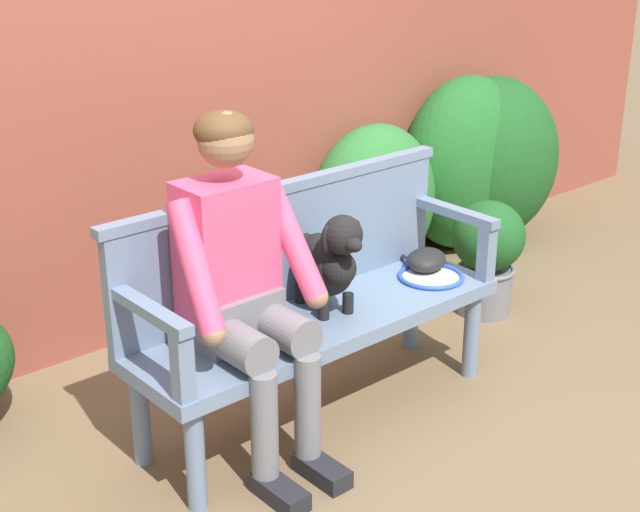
{
  "coord_description": "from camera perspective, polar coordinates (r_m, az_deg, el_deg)",
  "views": [
    {
      "loc": [
        -2.15,
        -2.48,
        2.02
      ],
      "look_at": [
        0.0,
        0.0,
        0.71
      ],
      "focal_mm": 51.19,
      "sensor_mm": 36.0,
      "label": 1
    }
  ],
  "objects": [
    {
      "name": "tennis_racket",
      "position": [
        4.02,
        6.74,
        -1.12
      ],
      "size": [
        0.35,
        0.58,
        0.03
      ],
      "color": "blue",
      "rests_on": "garden_bench"
    },
    {
      "name": "dog_on_bench",
      "position": [
        3.58,
        0.56,
        -0.28
      ],
      "size": [
        0.26,
        0.44,
        0.43
      ],
      "color": "black",
      "rests_on": "garden_bench"
    },
    {
      "name": "bench_armrest_right_end",
      "position": [
        4.02,
        9.16,
        1.67
      ],
      "size": [
        0.06,
        0.49,
        0.28
      ],
      "color": "slate",
      "rests_on": "garden_bench"
    },
    {
      "name": "garden_bench",
      "position": [
        3.66,
        0.0,
        -4.55
      ],
      "size": [
        1.62,
        0.49,
        0.46
      ],
      "color": "slate",
      "rests_on": "ground"
    },
    {
      "name": "person_seated",
      "position": [
        3.3,
        -4.99,
        -1.36
      ],
      "size": [
        0.56,
        0.64,
        1.33
      ],
      "color": "black",
      "rests_on": "ground"
    },
    {
      "name": "baseball_glove",
      "position": [
        4.07,
        6.67,
        -0.24
      ],
      "size": [
        0.27,
        0.25,
        0.09
      ],
      "primitive_type": "ellipsoid",
      "rotation": [
        0.0,
        0.0,
        0.49
      ],
      "color": "black",
      "rests_on": "garden_bench"
    },
    {
      "name": "potted_plant",
      "position": [
        4.69,
        10.42,
        0.28
      ],
      "size": [
        0.37,
        0.37,
        0.6
      ],
      "color": "slate",
      "rests_on": "ground"
    },
    {
      "name": "hedge_bush_mid_right",
      "position": [
        5.05,
        3.4,
        3.39
      ],
      "size": [
        0.8,
        0.55,
        0.87
      ],
      "primitive_type": "ellipsoid",
      "color": "#286B2D",
      "rests_on": "ground"
    },
    {
      "name": "hedge_bush_far_left",
      "position": [
        5.52,
        9.03,
        5.75
      ],
      "size": [
        0.88,
        0.6,
        1.05
      ],
      "primitive_type": "ellipsoid",
      "color": "#1E5B23",
      "rests_on": "ground"
    },
    {
      "name": "hedge_bush_mid_left",
      "position": [
        5.68,
        10.52,
        5.93
      ],
      "size": [
        0.94,
        0.76,
        1.02
      ],
      "primitive_type": "ellipsoid",
      "color": "#194C1E",
      "rests_on": "ground"
    },
    {
      "name": "ground_plane",
      "position": [
        3.86,
        0.0,
        -9.86
      ],
      "size": [
        40.0,
        40.0,
        0.0
      ],
      "primitive_type": "plane",
      "color": "brown"
    },
    {
      "name": "bench_armrest_left_end",
      "position": [
        3.08,
        -9.86,
        -4.79
      ],
      "size": [
        0.06,
        0.49,
        0.28
      ],
      "color": "slate",
      "rests_on": "garden_bench"
    },
    {
      "name": "brick_garden_fence",
      "position": [
        4.4,
        -11.17,
        11.23
      ],
      "size": [
        8.0,
        0.3,
        2.5
      ],
      "primitive_type": "cube",
      "color": "brown",
      "rests_on": "ground"
    },
    {
      "name": "bench_backrest",
      "position": [
        3.69,
        -2.18,
        0.99
      ],
      "size": [
        1.66,
        0.06,
        0.5
      ],
      "color": "slate",
      "rests_on": "garden_bench"
    }
  ]
}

